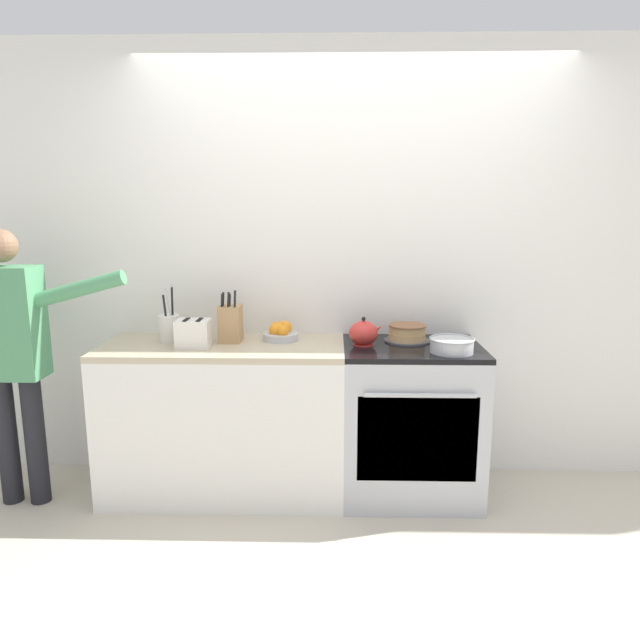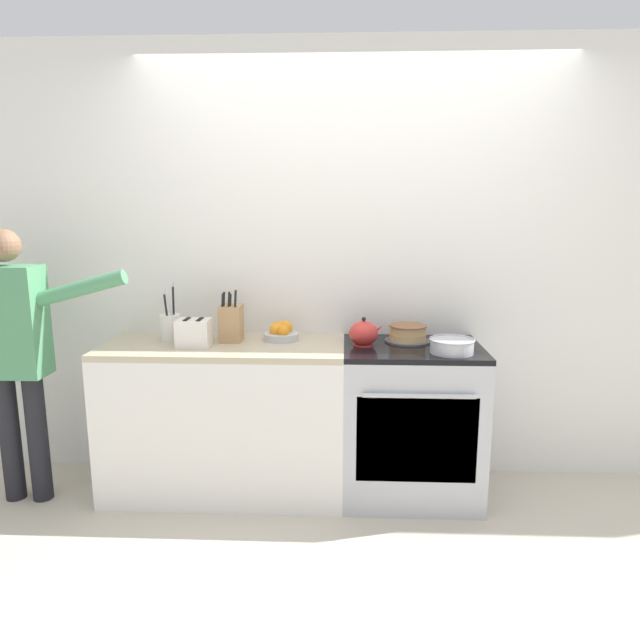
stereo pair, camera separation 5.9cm
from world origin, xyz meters
TOP-DOWN VIEW (x-y plane):
  - ground_plane at (0.00, 0.00)m, footprint 16.00×16.00m
  - wall_back at (0.00, 0.61)m, footprint 8.00×0.04m
  - counter_cabinet at (-0.73, 0.29)m, footprint 1.37×0.59m
  - stove_range at (0.34, 0.29)m, footprint 0.77×0.62m
  - layer_cake at (0.32, 0.40)m, footprint 0.26×0.26m
  - tea_kettle at (0.07, 0.30)m, footprint 0.20×0.16m
  - mixing_bowl at (0.53, 0.15)m, footprint 0.24×0.24m
  - knife_block at (-0.70, 0.38)m, footprint 0.12×0.15m
  - utensil_crock at (-1.05, 0.36)m, footprint 0.12×0.12m
  - fruit_bowl at (-0.41, 0.42)m, footprint 0.20×0.20m
  - toaster at (-0.88, 0.23)m, footprint 0.20×0.14m
  - person_baker at (-1.84, 0.13)m, footprint 0.90×0.20m

SIDE VIEW (x-z plane):
  - ground_plane at x=0.00m, z-range 0.00..0.00m
  - counter_cabinet at x=-0.73m, z-range 0.00..0.89m
  - stove_range at x=0.34m, z-range 0.00..0.89m
  - person_baker at x=-1.84m, z-range 0.14..1.68m
  - mixing_bowl at x=0.53m, z-range 0.89..0.97m
  - fruit_bowl at x=-0.41m, z-range 0.88..0.98m
  - layer_cake at x=0.32m, z-range 0.88..0.98m
  - tea_kettle at x=0.07m, z-range 0.87..1.04m
  - toaster at x=-0.88m, z-range 0.88..1.04m
  - utensil_crock at x=-1.05m, z-range 0.80..1.14m
  - knife_block at x=-0.70m, z-range 0.84..1.14m
  - wall_back at x=0.00m, z-range 0.00..2.60m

